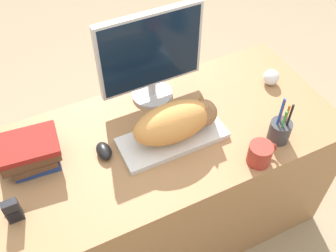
% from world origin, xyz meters
% --- Properties ---
extents(desk, '(1.46, 0.67, 0.71)m').
position_xyz_m(desk, '(0.00, 0.34, 0.35)').
color(desk, '#9E7047').
rests_on(desk, ground_plane).
extents(keyboard, '(0.43, 0.18, 0.02)m').
position_xyz_m(keyboard, '(0.01, 0.30, 0.72)').
color(keyboard, silver).
rests_on(keyboard, desk).
extents(cat, '(0.35, 0.15, 0.16)m').
position_xyz_m(cat, '(0.03, 0.30, 0.81)').
color(cat, '#D18C47').
rests_on(cat, keyboard).
extents(monitor, '(0.45, 0.18, 0.42)m').
position_xyz_m(monitor, '(0.05, 0.57, 0.94)').
color(monitor, '#B7B7BC').
rests_on(monitor, desk).
extents(computer_mouse, '(0.06, 0.09, 0.04)m').
position_xyz_m(computer_mouse, '(-0.26, 0.35, 0.73)').
color(computer_mouse, black).
rests_on(computer_mouse, desk).
extents(coffee_mug, '(0.12, 0.09, 0.09)m').
position_xyz_m(coffee_mug, '(0.26, 0.06, 0.75)').
color(coffee_mug, '#9E2D23').
rests_on(coffee_mug, desk).
extents(pen_cup, '(0.09, 0.09, 0.22)m').
position_xyz_m(pen_cup, '(0.40, 0.12, 0.76)').
color(pen_cup, '#38383D').
rests_on(pen_cup, desk).
extents(baseball, '(0.07, 0.07, 0.07)m').
position_xyz_m(baseball, '(0.57, 0.41, 0.75)').
color(baseball, silver).
rests_on(baseball, desk).
extents(phone, '(0.05, 0.03, 0.10)m').
position_xyz_m(phone, '(-0.62, 0.21, 0.76)').
color(phone, black).
rests_on(phone, desk).
extents(book_stack, '(0.23, 0.18, 0.12)m').
position_xyz_m(book_stack, '(-0.51, 0.42, 0.78)').
color(book_stack, navy).
rests_on(book_stack, desk).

